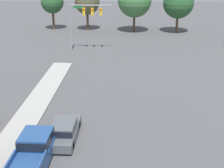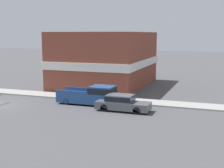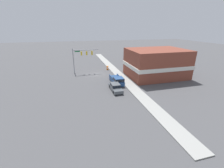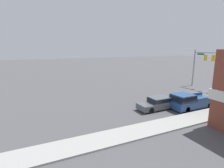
% 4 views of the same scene
% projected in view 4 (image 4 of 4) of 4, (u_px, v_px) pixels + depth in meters
% --- Properties ---
extents(ground_plane, '(200.00, 200.00, 0.00)m').
position_uv_depth(ground_plane, '(210.00, 94.00, 26.86)').
color(ground_plane, '#4C4C4F').
extents(near_signal_assembly, '(6.96, 0.49, 6.66)m').
position_uv_depth(near_signal_assembly, '(206.00, 60.00, 29.92)').
color(near_signal_assembly, gray).
rests_on(near_signal_assembly, ground).
extents(car_lead, '(1.78, 4.70, 1.42)m').
position_uv_depth(car_lead, '(158.00, 103.00, 20.14)').
color(car_lead, black).
rests_on(car_lead, ground).
extents(pickup_truck_parked, '(2.04, 5.67, 1.83)m').
position_uv_depth(pickup_truck_parked, '(189.00, 101.00, 20.30)').
color(pickup_truck_parked, black).
rests_on(pickup_truck_parked, ground).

